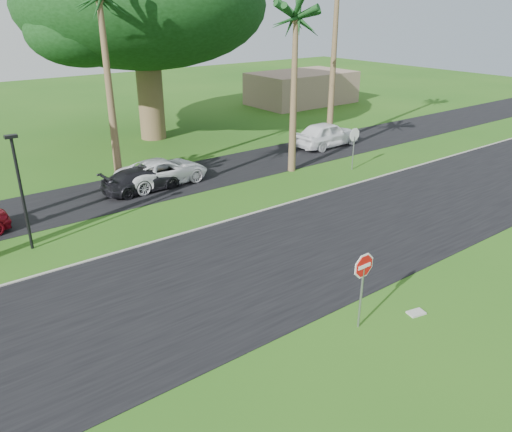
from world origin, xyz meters
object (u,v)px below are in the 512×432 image
object	(u,v)px
stop_sign_near	(363,276)
car_dark	(142,180)
car_minivan	(163,172)
stop_sign_far	(354,140)
car_pickup	(327,134)

from	to	relation	value
stop_sign_near	car_dark	xyz separation A→B (m)	(-0.03, 15.02, -1.16)
stop_sign_near	car_dark	distance (m)	15.06
car_dark	car_minivan	distance (m)	1.46
stop_sign_far	car_pickup	world-z (taller)	stop_sign_far
stop_sign_near	stop_sign_far	world-z (taller)	same
stop_sign_far	car_dark	size ratio (longest dim) A/B	0.62
stop_sign_near	stop_sign_far	bearing A→B (deg)	43.73
stop_sign_near	stop_sign_far	size ratio (longest dim) A/B	1.00
stop_sign_far	car_pickup	bearing A→B (deg)	-117.74
stop_sign_far	car_dark	bearing A→B (deg)	-19.21
stop_sign_far	car_pickup	xyz separation A→B (m)	(2.46, 4.68, -0.93)
stop_sign_near	car_minivan	xyz separation A→B (m)	(1.38, 15.41, -1.08)
car_minivan	stop_sign_near	bearing A→B (deg)	172.54
stop_sign_far	stop_sign_near	bearing A→B (deg)	43.73
car_pickup	stop_sign_far	bearing A→B (deg)	149.71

